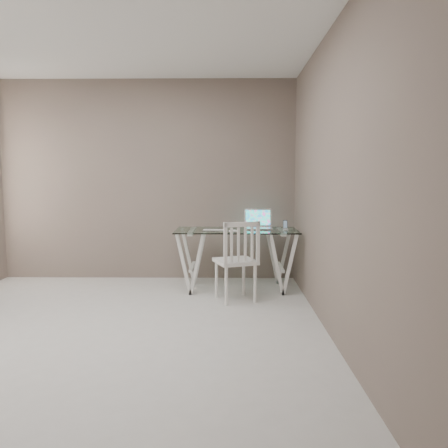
# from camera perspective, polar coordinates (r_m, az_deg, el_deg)

# --- Properties ---
(room) EXTENTS (4.50, 4.52, 2.71)m
(room) POSITION_cam_1_polar(r_m,az_deg,el_deg) (3.92, -17.08, 10.62)
(room) COLOR beige
(room) RESTS_ON ground
(desk) EXTENTS (1.50, 0.70, 0.75)m
(desk) POSITION_cam_1_polar(r_m,az_deg,el_deg) (5.45, 1.63, -4.55)
(desk) COLOR silver
(desk) RESTS_ON ground
(chair) EXTENTS (0.54, 0.54, 0.92)m
(chair) POSITION_cam_1_polar(r_m,az_deg,el_deg) (4.86, 1.82, -4.39)
(chair) COLOR silver
(chair) RESTS_ON ground
(laptop) EXTENTS (0.35, 0.31, 0.24)m
(laptop) POSITION_cam_1_polar(r_m,az_deg,el_deg) (5.57, 4.51, 0.04)
(laptop) COLOR silver
(laptop) RESTS_ON desk
(keyboard) EXTENTS (0.29, 0.12, 0.01)m
(keyboard) POSITION_cam_1_polar(r_m,az_deg,el_deg) (5.32, -1.28, -0.81)
(keyboard) COLOR silver
(keyboard) RESTS_ON desk
(mouse) EXTENTS (0.11, 0.06, 0.03)m
(mouse) POSITION_cam_1_polar(r_m,az_deg,el_deg) (5.13, 1.19, -0.92)
(mouse) COLOR white
(mouse) RESTS_ON desk
(phone_dock) EXTENTS (0.06, 0.06, 0.12)m
(phone_dock) POSITION_cam_1_polar(r_m,az_deg,el_deg) (5.46, 8.00, -0.39)
(phone_dock) COLOR white
(phone_dock) RESTS_ON desk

